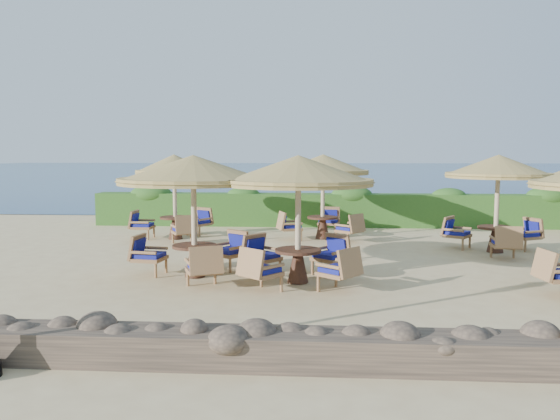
# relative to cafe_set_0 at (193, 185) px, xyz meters

# --- Properties ---
(ground) EXTENTS (120.00, 120.00, 0.00)m
(ground) POSITION_rel_cafe_set_0_xyz_m (3.43, 1.32, -2.00)
(ground) COLOR #D6BE87
(ground) RESTS_ON ground
(sea) EXTENTS (160.00, 160.00, 0.00)m
(sea) POSITION_rel_cafe_set_0_xyz_m (3.43, 71.32, -2.00)
(sea) COLOR navy
(sea) RESTS_ON ground
(hedge) EXTENTS (18.00, 0.90, 1.20)m
(hedge) POSITION_rel_cafe_set_0_xyz_m (3.43, 8.52, -1.40)
(hedge) COLOR #254F19
(hedge) RESTS_ON ground
(stone_wall) EXTENTS (15.00, 0.65, 0.44)m
(stone_wall) POSITION_rel_cafe_set_0_xyz_m (3.43, -4.88, -1.78)
(stone_wall) COLOR brown
(stone_wall) RESTS_ON ground
(cafe_set_0) EXTENTS (3.27, 3.27, 2.65)m
(cafe_set_0) POSITION_rel_cafe_set_0_xyz_m (0.00, 0.00, 0.00)
(cafe_set_0) COLOR #CEB891
(cafe_set_0) RESTS_ON ground
(cafe_set_1) EXTENTS (3.13, 3.13, 2.65)m
(cafe_set_1) POSITION_rel_cafe_set_0_xyz_m (2.27, -0.39, -0.10)
(cafe_set_1) COLOR #CEB891
(cafe_set_1) RESTS_ON ground
(cafe_set_3) EXTENTS (2.61, 2.77, 2.65)m
(cafe_set_3) POSITION_rel_cafe_set_0_xyz_m (-1.78, 5.14, -0.20)
(cafe_set_3) COLOR #CEB891
(cafe_set_3) RESTS_ON ground
(cafe_set_4) EXTENTS (2.88, 2.88, 2.65)m
(cafe_set_4) POSITION_rel_cafe_set_0_xyz_m (2.84, 5.50, -0.07)
(cafe_set_4) COLOR #CEB891
(cafe_set_4) RESTS_ON ground
(cafe_set_5) EXTENTS (2.81, 2.82, 2.65)m
(cafe_set_5) POSITION_rel_cafe_set_0_xyz_m (7.51, 3.46, -0.09)
(cafe_set_5) COLOR #CEB891
(cafe_set_5) RESTS_ON ground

